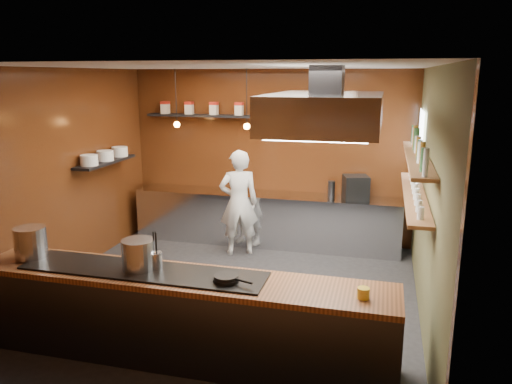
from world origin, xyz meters
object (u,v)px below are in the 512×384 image
(extractor_hood, at_px, (326,111))
(stockpot_small, at_px, (138,254))
(espresso_machine, at_px, (356,187))
(chef, at_px, (239,203))
(stockpot_large, at_px, (31,242))

(extractor_hood, xyz_separation_m, stockpot_small, (-1.74, -1.19, -1.41))
(stockpot_small, relative_size, espresso_machine, 0.86)
(espresso_machine, relative_size, chef, 0.22)
(stockpot_large, bearing_deg, espresso_machine, 48.72)
(stockpot_small, bearing_deg, chef, 87.57)
(stockpot_large, distance_m, chef, 3.46)
(extractor_hood, relative_size, chef, 1.15)
(stockpot_large, bearing_deg, stockpot_small, -1.41)
(chef, bearing_deg, stockpot_small, 65.12)
(extractor_hood, bearing_deg, espresso_machine, 85.05)
(stockpot_large, relative_size, espresso_machine, 0.88)
(extractor_hood, bearing_deg, stockpot_large, -159.22)
(stockpot_large, distance_m, stockpot_small, 1.32)
(chef, bearing_deg, extractor_hood, 106.70)
(stockpot_large, bearing_deg, chef, 65.07)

